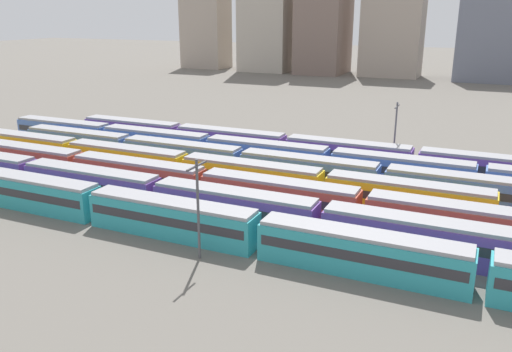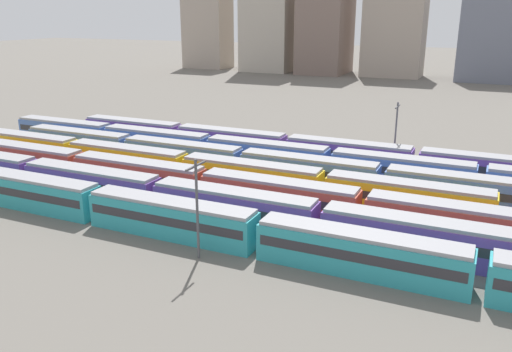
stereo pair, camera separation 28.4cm
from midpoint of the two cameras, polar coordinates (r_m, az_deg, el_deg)
ground_plane at (r=81.05m, az=-18.98°, el=1.19°), size 600.00×600.00×0.00m
train_track_0 at (r=52.57m, az=-9.02°, el=-4.49°), size 93.60×3.06×3.75m
train_track_1 at (r=51.42m, az=7.16°, el=-4.91°), size 112.50×3.06×3.75m
train_track_2 at (r=58.04m, az=2.58°, el=-2.15°), size 93.60×3.06×3.75m
train_track_3 at (r=69.11m, az=-7.54°, el=0.94°), size 74.70×3.06×3.75m
train_track_4 at (r=65.11m, az=13.69°, el=-0.45°), size 112.50×3.06×3.75m
train_track_5 at (r=74.82m, az=1.26°, el=2.36°), size 93.60×3.06×3.75m
train_track_6 at (r=79.10m, az=3.46°, el=3.16°), size 74.70×3.06×3.75m
catenary_pole_0 at (r=46.32m, az=-6.26°, el=-3.07°), size 0.24×3.20×9.30m
catenary_pole_1 at (r=77.27m, az=15.05°, el=4.75°), size 0.24×3.20×9.28m
distant_building_0 at (r=214.66m, az=-5.24°, el=15.40°), size 16.88×12.26×28.18m
distant_building_1 at (r=202.59m, az=1.64°, el=17.81°), size 18.28×18.04×45.64m
distant_building_2 at (r=195.25m, az=7.65°, el=16.71°), size 16.06×20.71×38.98m
distant_building_3 at (r=189.53m, az=14.87°, el=15.16°), size 19.73×13.22×31.51m
distant_building_4 at (r=186.63m, az=24.27°, el=13.39°), size 19.02×15.80×26.18m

